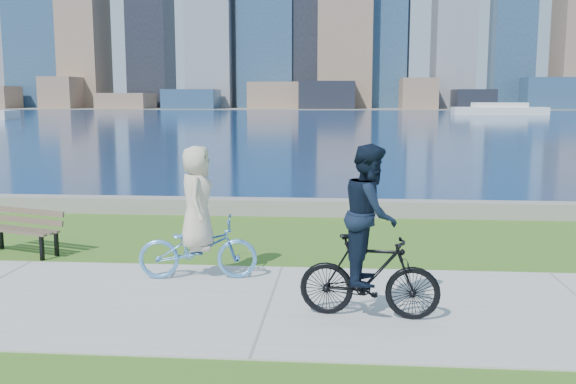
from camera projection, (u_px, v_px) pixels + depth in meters
The scene contains 10 objects.
ground at pixel (269, 304), 8.13m from camera, with size 320.00×320.00×0.00m, color #37631A.
concrete_path at pixel (269, 304), 8.13m from camera, with size 80.00×3.50×0.02m, color #ABACA6.
seawall at pixel (300, 207), 14.21m from camera, with size 90.00×0.50×0.35m, color gray.
bay_water at pixel (335, 117), 79.08m from camera, with size 320.00×131.00×0.01m, color navy.
far_shore at pixel (338, 108), 136.23m from camera, with size 320.00×30.00×0.12m, color slate.
city_skyline at pixel (359, 0), 132.55m from camera, with size 178.27×23.22×76.00m.
ferry_far at pixel (499, 110), 88.98m from camera, with size 12.68×3.62×1.72m.
park_bench at pixel (24, 227), 10.71m from camera, with size 1.50×0.93×0.74m.
cyclist_woman at pixel (198, 230), 9.14m from camera, with size 0.79×1.76×1.91m.
cyclist_man at pixel (370, 246), 7.49m from camera, with size 0.69×1.69×2.06m.
Camera 1 is at (0.89, -7.78, 2.62)m, focal length 40.00 mm.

